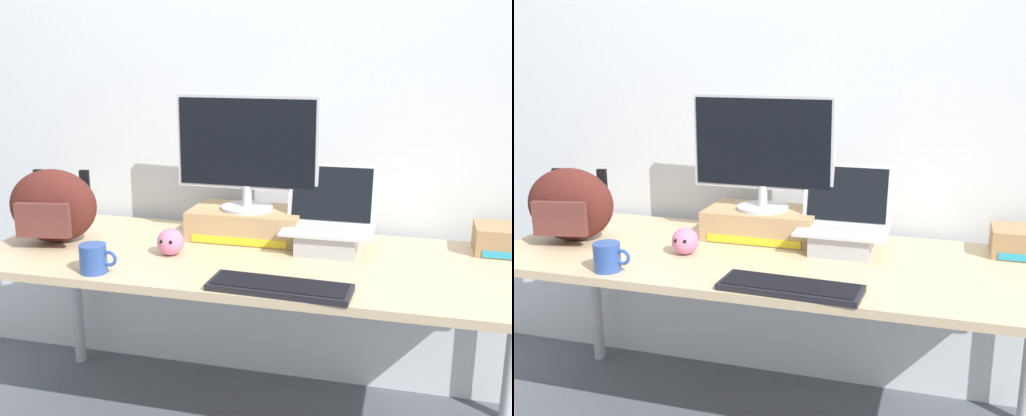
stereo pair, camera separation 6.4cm
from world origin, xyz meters
TOP-DOWN VIEW (x-y plane):
  - back_wall at (0.00, 0.48)m, footprint 7.00×0.10m
  - desk at (0.00, 0.00)m, footprint 2.03×0.76m
  - toner_box_yellow at (-0.10, 0.22)m, footprint 0.44×0.26m
  - desktop_monitor at (-0.10, 0.22)m, footprint 0.57×0.21m
  - open_laptop at (0.24, 0.13)m, footprint 0.33×0.24m
  - external_keyboard at (0.16, -0.30)m, footprint 0.45×0.17m
  - messenger_backpack at (-0.80, -0.03)m, footprint 0.37×0.27m
  - coffee_mug at (-0.48, -0.30)m, footprint 0.13×0.09m
  - plush_toy at (-0.30, -0.07)m, footprint 0.10×0.10m

SIDE VIEW (x-z plane):
  - desk at x=0.00m, z-range 0.30..1.01m
  - external_keyboard at x=0.16m, z-range 0.71..0.74m
  - coffee_mug at x=-0.48m, z-range 0.71..0.81m
  - plush_toy at x=-0.30m, z-range 0.71..0.81m
  - toner_box_yellow at x=-0.10m, z-range 0.71..0.83m
  - open_laptop at x=0.24m, z-range 0.62..0.94m
  - messenger_backpack at x=-0.80m, z-range 0.71..1.00m
  - desktop_monitor at x=-0.10m, z-range 0.84..1.29m
  - back_wall at x=0.00m, z-range 0.00..2.60m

